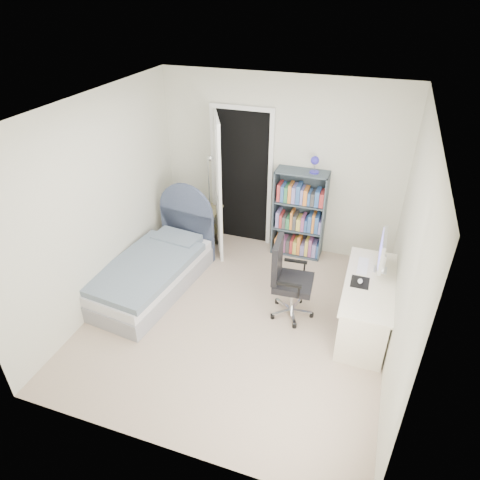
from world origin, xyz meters
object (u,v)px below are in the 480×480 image
(nightstand, at_px, (206,215))
(floor_lamp, at_px, (211,210))
(bed, at_px, (155,269))
(bookcase, at_px, (300,217))
(office_chair, at_px, (287,275))
(desk, at_px, (366,302))

(nightstand, xyz_separation_m, floor_lamp, (0.15, -0.14, 0.19))
(nightstand, bearing_deg, bed, -96.80)
(bookcase, bearing_deg, office_chair, -84.07)
(bed, xyz_separation_m, floor_lamp, (0.31, 1.20, 0.33))
(bed, xyz_separation_m, desk, (2.67, 0.08, 0.10))
(floor_lamp, relative_size, office_chair, 1.43)
(floor_lamp, bearing_deg, bed, -104.40)
(bed, distance_m, office_chair, 1.77)
(bookcase, relative_size, desk, 1.14)
(bed, distance_m, floor_lamp, 1.29)
(desk, height_order, office_chair, desk)
(nightstand, distance_m, office_chair, 2.07)
(bed, bearing_deg, desk, 1.75)
(bookcase, bearing_deg, floor_lamp, -171.52)
(office_chair, bearing_deg, desk, 3.60)
(floor_lamp, height_order, office_chair, floor_lamp)
(bookcase, xyz_separation_m, office_chair, (0.14, -1.37, -0.04))
(floor_lamp, xyz_separation_m, desk, (2.36, -1.12, -0.23))
(bed, bearing_deg, office_chair, 0.77)
(nightstand, bearing_deg, bookcase, 1.99)
(desk, bearing_deg, floor_lamp, 154.55)
(floor_lamp, xyz_separation_m, office_chair, (1.43, -1.18, -0.04))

